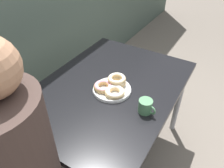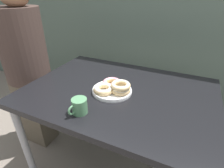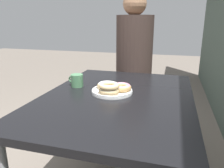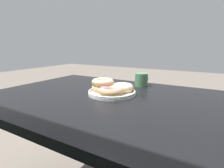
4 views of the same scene
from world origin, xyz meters
TOP-DOWN VIEW (x-y plane):
  - dining_table at (0.00, 0.18)m, footprint 1.28×0.93m
  - donut_plate at (-0.03, 0.14)m, footprint 0.29×0.28m
  - coffee_mug at (-0.10, -0.15)m, footprint 0.09×0.12m
  - person_figure at (-0.82, 0.14)m, footprint 0.36×0.35m

SIDE VIEW (x-z plane):
  - dining_table at x=0.00m, z-range 0.32..1.09m
  - donut_plate at x=-0.03m, z-range 0.77..0.85m
  - person_figure at x=-0.82m, z-range 0.07..1.56m
  - coffee_mug at x=-0.10m, z-range 0.78..0.87m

